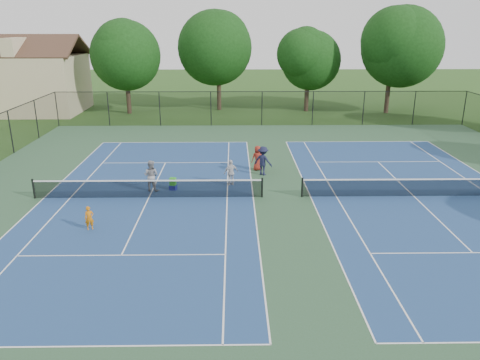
{
  "coord_description": "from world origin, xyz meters",
  "views": [
    {
      "loc": [
        -2.56,
        -23.01,
        8.76
      ],
      "look_at": [
        -2.22,
        -1.0,
        1.3
      ],
      "focal_mm": 35.0,
      "sensor_mm": 36.0,
      "label": 1
    }
  ],
  "objects_px": {
    "bystander_c": "(258,158)",
    "bystander_b": "(263,161)",
    "tree_back_d": "(393,43)",
    "tree_back_b": "(218,44)",
    "tree_back_a": "(125,51)",
    "instructor": "(151,176)",
    "clapboard_house": "(30,81)",
    "child_player": "(89,218)",
    "bystander_a": "(231,173)",
    "ball_crate": "(173,187)",
    "ball_hopper": "(173,182)",
    "tree_back_c": "(308,57)"
  },
  "relations": [
    {
      "from": "child_player",
      "to": "bystander_a",
      "type": "relative_size",
      "value": 0.73
    },
    {
      "from": "tree_back_d",
      "to": "tree_back_a",
      "type": "bearing_deg",
      "value": -180.0
    },
    {
      "from": "tree_back_d",
      "to": "bystander_c",
      "type": "distance_m",
      "value": 24.58
    },
    {
      "from": "instructor",
      "to": "bystander_b",
      "type": "bearing_deg",
      "value": -140.85
    },
    {
      "from": "child_player",
      "to": "bystander_a",
      "type": "xyz_separation_m",
      "value": [
        6.25,
        5.87,
        0.2
      ]
    },
    {
      "from": "child_player",
      "to": "ball_hopper",
      "type": "xyz_separation_m",
      "value": [
        3.06,
        5.13,
        -0.06
      ]
    },
    {
      "from": "bystander_b",
      "to": "ball_hopper",
      "type": "distance_m",
      "value": 5.72
    },
    {
      "from": "tree_back_c",
      "to": "ball_crate",
      "type": "bearing_deg",
      "value": -114.56
    },
    {
      "from": "tree_back_a",
      "to": "child_player",
      "type": "relative_size",
      "value": 8.43
    },
    {
      "from": "tree_back_b",
      "to": "bystander_c",
      "type": "relative_size",
      "value": 6.47
    },
    {
      "from": "clapboard_house",
      "to": "tree_back_d",
      "type": "bearing_deg",
      "value": -1.59
    },
    {
      "from": "ball_crate",
      "to": "bystander_b",
      "type": "bearing_deg",
      "value": 26.85
    },
    {
      "from": "bystander_b",
      "to": "bystander_c",
      "type": "xyz_separation_m",
      "value": [
        -0.27,
        0.95,
        -0.11
      ]
    },
    {
      "from": "clapboard_house",
      "to": "ball_crate",
      "type": "height_order",
      "value": "clapboard_house"
    },
    {
      "from": "clapboard_house",
      "to": "child_player",
      "type": "distance_m",
      "value": 32.25
    },
    {
      "from": "tree_back_b",
      "to": "tree_back_d",
      "type": "bearing_deg",
      "value": -6.71
    },
    {
      "from": "instructor",
      "to": "bystander_a",
      "type": "relative_size",
      "value": 1.16
    },
    {
      "from": "tree_back_d",
      "to": "child_player",
      "type": "bearing_deg",
      "value": -128.16
    },
    {
      "from": "tree_back_c",
      "to": "child_player",
      "type": "distance_m",
      "value": 32.47
    },
    {
      "from": "clapboard_house",
      "to": "tree_back_b",
      "type": "bearing_deg",
      "value": 3.01
    },
    {
      "from": "tree_back_c",
      "to": "ball_crate",
      "type": "relative_size",
      "value": 23.81
    },
    {
      "from": "instructor",
      "to": "bystander_c",
      "type": "xyz_separation_m",
      "value": [
        5.97,
        3.65,
        -0.09
      ]
    },
    {
      "from": "instructor",
      "to": "bystander_a",
      "type": "xyz_separation_m",
      "value": [
        4.33,
        0.86,
        -0.12
      ]
    },
    {
      "from": "clapboard_house",
      "to": "ball_hopper",
      "type": "xyz_separation_m",
      "value": [
        17.13,
        -23.78,
        -2.61
      ]
    },
    {
      "from": "bystander_b",
      "to": "bystander_c",
      "type": "bearing_deg",
      "value": -44.51
    },
    {
      "from": "bystander_c",
      "to": "tree_back_b",
      "type": "bearing_deg",
      "value": -100.38
    },
    {
      "from": "tree_back_c",
      "to": "bystander_a",
      "type": "relative_size",
      "value": 5.67
    },
    {
      "from": "tree_back_a",
      "to": "ball_hopper",
      "type": "xyz_separation_m",
      "value": [
        7.13,
        -22.78,
        -5.56
      ]
    },
    {
      "from": "tree_back_a",
      "to": "bystander_a",
      "type": "height_order",
      "value": "tree_back_a"
    },
    {
      "from": "tree_back_c",
      "to": "clapboard_house",
      "type": "xyz_separation_m",
      "value": [
        -28.0,
        -0.0,
        -2.39
      ]
    },
    {
      "from": "bystander_c",
      "to": "bystander_b",
      "type": "bearing_deg",
      "value": 87.71
    },
    {
      "from": "clapboard_house",
      "to": "ball_hopper",
      "type": "height_order",
      "value": "clapboard_house"
    },
    {
      "from": "tree_back_a",
      "to": "ball_hopper",
      "type": "height_order",
      "value": "tree_back_a"
    },
    {
      "from": "tree_back_c",
      "to": "clapboard_house",
      "type": "distance_m",
      "value": 28.1
    },
    {
      "from": "clapboard_house",
      "to": "ball_crate",
      "type": "distance_m",
      "value": 29.46
    },
    {
      "from": "instructor",
      "to": "tree_back_c",
      "type": "bearing_deg",
      "value": -100.92
    },
    {
      "from": "child_player",
      "to": "tree_back_b",
      "type": "bearing_deg",
      "value": 59.14
    },
    {
      "from": "tree_back_b",
      "to": "bystander_b",
      "type": "xyz_separation_m",
      "value": [
        3.23,
        -22.2,
        -5.71
      ]
    },
    {
      "from": "child_player",
      "to": "bystander_a",
      "type": "distance_m",
      "value": 8.58
    },
    {
      "from": "instructor",
      "to": "ball_hopper",
      "type": "relative_size",
      "value": 4.2
    },
    {
      "from": "clapboard_house",
      "to": "instructor",
      "type": "xyz_separation_m",
      "value": [
        15.99,
        -23.9,
        -2.23
      ]
    },
    {
      "from": "tree_back_a",
      "to": "bystander_a",
      "type": "relative_size",
      "value": 6.19
    },
    {
      "from": "bystander_a",
      "to": "ball_crate",
      "type": "height_order",
      "value": "bystander_a"
    },
    {
      "from": "child_player",
      "to": "bystander_a",
      "type": "bearing_deg",
      "value": 21.72
    },
    {
      "from": "tree_back_d",
      "to": "tree_back_b",
      "type": "bearing_deg",
      "value": 173.29
    },
    {
      "from": "tree_back_a",
      "to": "instructor",
      "type": "distance_m",
      "value": 24.23
    },
    {
      "from": "tree_back_a",
      "to": "bystander_b",
      "type": "bearing_deg",
      "value": -58.81
    },
    {
      "from": "bystander_a",
      "to": "ball_hopper",
      "type": "relative_size",
      "value": 3.6
    },
    {
      "from": "ball_hopper",
      "to": "clapboard_house",
      "type": "bearing_deg",
      "value": 125.77
    },
    {
      "from": "ball_crate",
      "to": "tree_back_c",
      "type": "bearing_deg",
      "value": 65.44
    }
  ]
}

